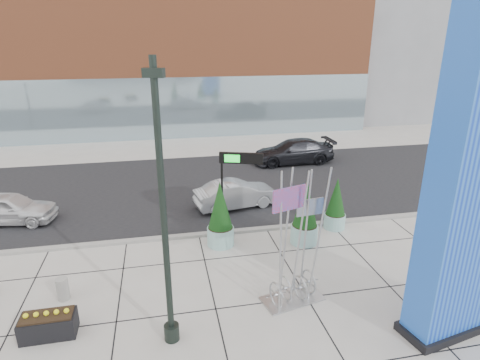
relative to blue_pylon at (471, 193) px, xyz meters
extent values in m
plane|color=#9E9991|center=(-7.36, 3.23, -4.25)|extent=(160.00, 160.00, 0.00)
cube|color=black|center=(-7.36, 13.23, -4.24)|extent=(80.00, 12.00, 0.02)
cube|color=gray|center=(-7.36, 7.23, -4.19)|extent=(80.00, 0.30, 0.12)
cube|color=#A85430|center=(-6.36, 30.23, 1.25)|extent=(34.00, 10.00, 11.00)
cube|color=#8CA5B2|center=(-6.36, 25.43, -1.75)|extent=(34.00, 0.60, 5.00)
cube|color=slate|center=(18.64, 35.23, 4.75)|extent=(20.00, 18.00, 18.00)
cube|color=#0C30BA|center=(0.00, 0.00, 0.15)|extent=(2.59, 1.44, 8.80)
cube|color=black|center=(0.00, 0.00, -4.13)|extent=(2.82, 1.67, 0.24)
cylinder|color=black|center=(-7.75, 1.17, -0.42)|extent=(0.17, 0.17, 7.66)
cylinder|color=black|center=(-7.75, 1.17, -4.01)|extent=(0.42, 0.42, 0.48)
cube|color=black|center=(-7.75, 1.17, 3.03)|extent=(0.52, 0.37, 0.21)
cube|color=#B0B2B5|center=(-3.86, 2.23, -4.22)|extent=(2.13, 1.40, 0.05)
cylinder|color=#B0B2B5|center=(-4.48, 2.05, -2.02)|extent=(0.07, 0.07, 4.47)
cylinder|color=#B0B2B5|center=(-4.12, 2.37, -2.02)|extent=(0.07, 0.07, 4.47)
cylinder|color=#B0B2B5|center=(-3.77, 2.14, -2.02)|extent=(0.07, 0.07, 4.47)
cylinder|color=#B0B2B5|center=(-3.36, 2.41, -2.02)|extent=(0.07, 0.07, 4.47)
cylinder|color=#B0B2B5|center=(-3.14, 2.01, -2.02)|extent=(0.07, 0.07, 4.47)
torus|color=#B0B2B5|center=(-4.53, 2.14, -3.82)|extent=(0.24, 0.81, 0.81)
torus|color=#B0B2B5|center=(-4.08, 2.32, -3.82)|extent=(0.24, 0.81, 0.81)
torus|color=#B0B2B5|center=(-3.63, 2.14, -3.82)|extent=(0.24, 0.81, 0.81)
torus|color=#B0B2B5|center=(-3.19, 2.32, -3.82)|extent=(0.24, 0.81, 0.81)
cube|color=red|center=(-4.12, 2.23, -0.68)|extent=(1.12, 0.40, 0.71)
cube|color=#B0B2B5|center=(-3.32, 2.32, -1.12)|extent=(0.89, 0.16, 0.54)
cylinder|color=gray|center=(-11.11, 3.74, -3.87)|extent=(0.39, 0.39, 0.75)
cylinder|color=black|center=(-5.36, 7.03, -2.41)|extent=(0.09, 0.09, 3.67)
cube|color=black|center=(-4.57, 7.03, -0.75)|extent=(1.71, 0.69, 0.44)
cube|color=#19D833|center=(-4.92, 6.94, -0.75)|extent=(0.59, 0.20, 0.31)
cylinder|color=#8FC1BB|center=(-0.36, 6.83, -3.92)|extent=(0.93, 0.93, 0.65)
cylinder|color=black|center=(-0.36, 6.83, -3.60)|extent=(0.86, 0.86, 0.06)
cone|color=black|center=(-0.36, 6.83, -2.75)|extent=(0.84, 0.84, 1.68)
cylinder|color=#8FC1BB|center=(-2.16, 5.81, -3.86)|extent=(1.11, 1.11, 0.78)
cylinder|color=black|center=(-2.16, 5.81, -3.47)|extent=(1.02, 1.02, 0.07)
cone|color=black|center=(-2.16, 5.81, -2.47)|extent=(1.00, 1.00, 2.00)
cylinder|color=#8FC1BB|center=(-5.56, 6.32, -3.87)|extent=(1.10, 1.10, 0.77)
cylinder|color=black|center=(-5.56, 6.32, -3.48)|extent=(1.01, 1.01, 0.07)
cone|color=black|center=(-5.56, 6.32, -2.49)|extent=(0.99, 0.99, 1.97)
cube|color=black|center=(-11.16, 2.03, -3.93)|extent=(1.50, 0.76, 0.64)
cube|color=black|center=(-11.16, 2.03, -3.59)|extent=(1.39, 0.65, 0.06)
imported|color=silver|center=(-14.67, 10.31, -3.55)|extent=(4.34, 2.36, 1.40)
imported|color=#A4A6AC|center=(-4.19, 9.96, -3.57)|extent=(4.32, 2.19, 1.36)
imported|color=black|center=(0.98, 16.56, -3.46)|extent=(5.48, 2.31, 1.58)
camera|label=1|loc=(-7.71, -8.15, 3.76)|focal=30.00mm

